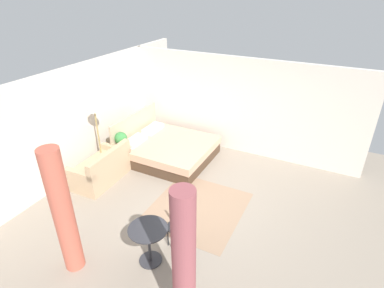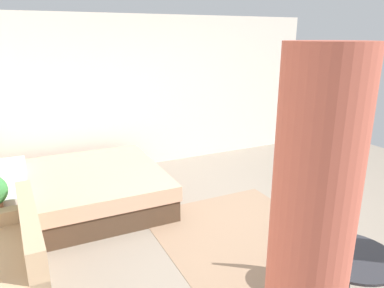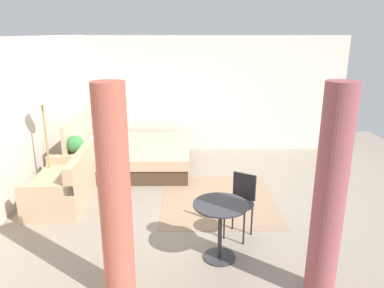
{
  "view_description": "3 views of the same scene",
  "coord_description": "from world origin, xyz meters",
  "px_view_note": "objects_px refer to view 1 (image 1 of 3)",
  "views": [
    {
      "loc": [
        -4.84,
        -2.32,
        4.29
      ],
      "look_at": [
        0.58,
        0.4,
        1.07
      ],
      "focal_mm": 28.99,
      "sensor_mm": 36.0,
      "label": 1
    },
    {
      "loc": [
        -3.32,
        2.05,
        2.26
      ],
      "look_at": [
        0.66,
        0.12,
        0.92
      ],
      "focal_mm": 33.62,
      "sensor_mm": 36.0,
      "label": 2
    },
    {
      "loc": [
        -5.68,
        0.39,
        2.66
      ],
      "look_at": [
        0.55,
        0.33,
        0.75
      ],
      "focal_mm": 34.19,
      "sensor_mm": 36.0,
      "label": 3
    }
  ],
  "objects_px": {
    "nightstand": "(126,154)",
    "potted_plant": "(121,139)",
    "balcony_table": "(149,239)",
    "bed": "(167,149)",
    "couch": "(101,169)",
    "floor_lamp": "(95,114)",
    "cafe_chair_near_window": "(182,223)"
  },
  "relations": [
    {
      "from": "cafe_chair_near_window",
      "to": "balcony_table",
      "type": "bearing_deg",
      "value": 149.35
    },
    {
      "from": "nightstand",
      "to": "cafe_chair_near_window",
      "type": "distance_m",
      "value": 3.35
    },
    {
      "from": "balcony_table",
      "to": "cafe_chair_near_window",
      "type": "relative_size",
      "value": 0.85
    },
    {
      "from": "nightstand",
      "to": "potted_plant",
      "type": "relative_size",
      "value": 1.17
    },
    {
      "from": "bed",
      "to": "couch",
      "type": "xyz_separation_m",
      "value": [
        -1.61,
        0.85,
        0.02
      ]
    },
    {
      "from": "bed",
      "to": "couch",
      "type": "bearing_deg",
      "value": 152.16
    },
    {
      "from": "bed",
      "to": "balcony_table",
      "type": "bearing_deg",
      "value": -154.02
    },
    {
      "from": "potted_plant",
      "to": "balcony_table",
      "type": "bearing_deg",
      "value": -134.7
    },
    {
      "from": "couch",
      "to": "cafe_chair_near_window",
      "type": "height_order",
      "value": "cafe_chair_near_window"
    },
    {
      "from": "couch",
      "to": "floor_lamp",
      "type": "bearing_deg",
      "value": 40.11
    },
    {
      "from": "bed",
      "to": "balcony_table",
      "type": "distance_m",
      "value": 3.52
    },
    {
      "from": "couch",
      "to": "cafe_chair_near_window",
      "type": "distance_m",
      "value": 2.9
    },
    {
      "from": "bed",
      "to": "couch",
      "type": "height_order",
      "value": "bed"
    },
    {
      "from": "floor_lamp",
      "to": "bed",
      "type": "bearing_deg",
      "value": -45.77
    },
    {
      "from": "couch",
      "to": "nightstand",
      "type": "xyz_separation_m",
      "value": [
        0.95,
        -0.0,
        -0.05
      ]
    },
    {
      "from": "balcony_table",
      "to": "cafe_chair_near_window",
      "type": "distance_m",
      "value": 0.64
    },
    {
      "from": "nightstand",
      "to": "bed",
      "type": "bearing_deg",
      "value": -51.93
    },
    {
      "from": "couch",
      "to": "floor_lamp",
      "type": "height_order",
      "value": "floor_lamp"
    },
    {
      "from": "couch",
      "to": "nightstand",
      "type": "bearing_deg",
      "value": -0.07
    },
    {
      "from": "balcony_table",
      "to": "bed",
      "type": "bearing_deg",
      "value": 25.98
    },
    {
      "from": "nightstand",
      "to": "potted_plant",
      "type": "height_order",
      "value": "potted_plant"
    },
    {
      "from": "bed",
      "to": "cafe_chair_near_window",
      "type": "xyz_separation_m",
      "value": [
        -2.61,
        -1.87,
        0.27
      ]
    },
    {
      "from": "balcony_table",
      "to": "couch",
      "type": "bearing_deg",
      "value": 57.15
    },
    {
      "from": "floor_lamp",
      "to": "balcony_table",
      "type": "bearing_deg",
      "value": -125.64
    },
    {
      "from": "floor_lamp",
      "to": "cafe_chair_near_window",
      "type": "bearing_deg",
      "value": -114.78
    },
    {
      "from": "couch",
      "to": "nightstand",
      "type": "distance_m",
      "value": 0.95
    },
    {
      "from": "bed",
      "to": "floor_lamp",
      "type": "height_order",
      "value": "floor_lamp"
    },
    {
      "from": "bed",
      "to": "potted_plant",
      "type": "xyz_separation_m",
      "value": [
        -0.77,
        0.88,
        0.45
      ]
    },
    {
      "from": "floor_lamp",
      "to": "cafe_chair_near_window",
      "type": "xyz_separation_m",
      "value": [
        -1.42,
        -3.08,
        -0.96
      ]
    },
    {
      "from": "nightstand",
      "to": "balcony_table",
      "type": "xyz_separation_m",
      "value": [
        -2.49,
        -2.39,
        0.27
      ]
    },
    {
      "from": "potted_plant",
      "to": "cafe_chair_near_window",
      "type": "xyz_separation_m",
      "value": [
        -1.84,
        -2.74,
        -0.18
      ]
    },
    {
      "from": "nightstand",
      "to": "potted_plant",
      "type": "bearing_deg",
      "value": 165.14
    }
  ]
}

